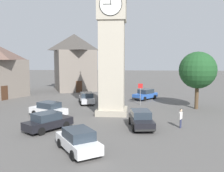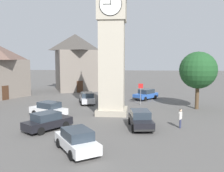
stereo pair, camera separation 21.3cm
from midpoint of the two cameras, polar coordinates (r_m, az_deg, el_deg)
name	(u,v)px [view 1 (the left image)]	position (r m, az deg, el deg)	size (l,w,h in m)	color
ground_plane	(112,114)	(27.21, -0.23, -6.45)	(200.00, 200.00, 0.00)	#565451
clock_tower	(112,15)	(26.92, -0.24, 16.18)	(4.00, 4.00, 18.26)	#A59C89
car_blue_kerb	(145,94)	(36.78, 7.57, -1.93)	(3.88, 4.28, 1.53)	#2D5BB7
car_silver_kerb	(49,109)	(26.75, -14.75, -5.22)	(4.44, 3.37, 1.53)	white
car_red_corner	(78,140)	(16.50, -8.26, -12.36)	(3.76, 4.34, 1.53)	white
car_white_side	(48,121)	(21.70, -14.94, -7.93)	(3.75, 4.35, 1.53)	black
car_black_far	(141,119)	(21.84, 6.47, -7.65)	(2.28, 4.33, 1.53)	black
car_green_alley	(87,98)	(33.21, -6.10, -2.80)	(2.83, 4.44, 1.53)	silver
pedestrian	(181,117)	(22.38, 15.42, -6.85)	(0.34, 0.52, 1.69)	#2D3351
tree	(198,70)	(30.93, 19.09, 3.47)	(4.40, 4.40, 6.88)	brown
building_shop_left	(75,62)	(47.74, -8.81, 5.60)	(9.97, 10.50, 10.68)	slate
lamp_post	(112,74)	(37.06, -0.25, 2.74)	(0.36, 0.36, 5.60)	black
road_sign	(140,90)	(32.23, 6.41, -1.04)	(0.60, 0.07, 2.80)	gray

